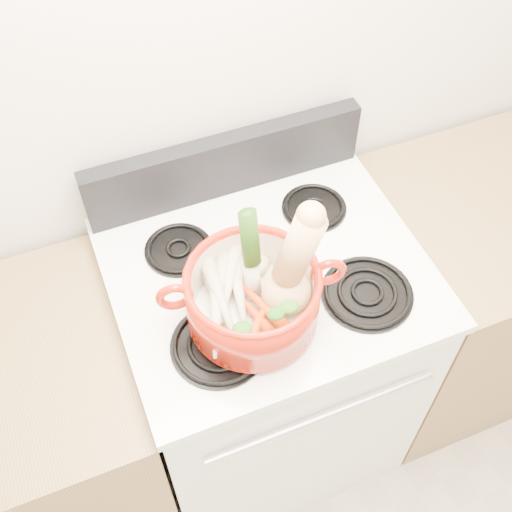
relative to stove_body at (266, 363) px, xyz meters
name	(u,v)px	position (x,y,z in m)	size (l,w,h in m)	color
wall_back	(214,71)	(0.00, 0.35, 0.84)	(3.50, 0.02, 2.60)	silver
stove_body	(266,363)	(0.00, 0.00, 0.00)	(0.76, 0.65, 0.92)	silver
cooktop	(269,273)	(0.00, 0.00, 0.47)	(0.78, 0.67, 0.03)	white
control_backsplash	(225,165)	(0.00, 0.30, 0.58)	(0.76, 0.05, 0.18)	black
oven_handle	(322,417)	(0.00, -0.34, 0.32)	(0.02, 0.02, 0.60)	silver
burner_front_left	(219,344)	(-0.19, -0.16, 0.50)	(0.22, 0.22, 0.02)	black
burner_front_right	(367,293)	(0.19, -0.16, 0.50)	(0.22, 0.22, 0.02)	black
burner_back_left	(178,249)	(-0.19, 0.14, 0.50)	(0.17, 0.17, 0.02)	black
burner_back_right	(314,207)	(0.19, 0.14, 0.50)	(0.17, 0.17, 0.02)	black
dutch_oven	(253,297)	(-0.09, -0.12, 0.58)	(0.30, 0.30, 0.15)	#A11809
pot_handle_left	(175,297)	(-0.26, -0.09, 0.63)	(0.08, 0.08, 0.02)	#A11809
pot_handle_right	(328,272)	(0.08, -0.15, 0.63)	(0.08, 0.08, 0.02)	#A11809
squash	(291,265)	(-0.01, -0.14, 0.68)	(0.12, 0.12, 0.29)	tan
leek	(252,257)	(-0.08, -0.08, 0.67)	(0.04, 0.04, 0.27)	silver
ginger	(252,267)	(-0.06, -0.03, 0.56)	(0.08, 0.06, 0.04)	tan
parsnip_0	(221,302)	(-0.16, -0.09, 0.56)	(0.04, 0.04, 0.23)	beige
parsnip_1	(219,298)	(-0.16, -0.09, 0.57)	(0.05, 0.05, 0.22)	beige
parsnip_2	(239,292)	(-0.11, -0.09, 0.57)	(0.04, 0.04, 0.19)	beige
parsnip_3	(216,319)	(-0.19, -0.14, 0.58)	(0.04, 0.04, 0.17)	beige
parsnip_4	(229,282)	(-0.13, -0.06, 0.58)	(0.04, 0.04, 0.20)	beige
parsnip_5	(221,300)	(-0.16, -0.11, 0.59)	(0.04, 0.04, 0.21)	beige
carrot_0	(255,315)	(-0.10, -0.15, 0.56)	(0.03, 0.03, 0.15)	#CD3B0A
carrot_1	(255,329)	(-0.11, -0.19, 0.56)	(0.03, 0.03, 0.16)	#DF430B
carrot_2	(261,305)	(-0.08, -0.14, 0.57)	(0.03, 0.03, 0.17)	#D2470A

